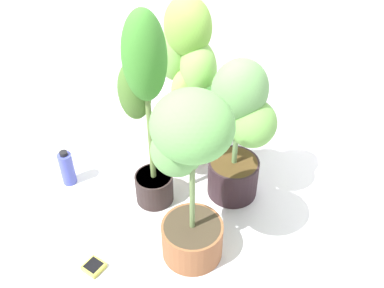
# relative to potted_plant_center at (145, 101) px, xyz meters

# --- Properties ---
(ground_plane) EXTENTS (8.00, 8.00, 0.00)m
(ground_plane) POSITION_rel_potted_plant_center_xyz_m (-0.01, -0.14, -0.58)
(ground_plane) COLOR silver
(ground_plane) RESTS_ON ground
(potted_plant_center) EXTENTS (0.29, 0.25, 0.99)m
(potted_plant_center) POSITION_rel_potted_plant_center_xyz_m (0.00, 0.00, 0.00)
(potted_plant_center) COLOR #2D2220
(potted_plant_center) RESTS_ON ground
(potted_plant_back_center) EXTENTS (0.38, 0.28, 0.90)m
(potted_plant_back_center) POSITION_rel_potted_plant_center_xyz_m (0.02, 0.38, -0.07)
(potted_plant_back_center) COLOR #9B5730
(potted_plant_back_center) RESTS_ON ground
(potted_plant_back_right) EXTENTS (0.44, 0.34, 0.75)m
(potted_plant_back_right) POSITION_rel_potted_plant_center_xyz_m (0.35, 0.20, -0.16)
(potted_plant_back_right) COLOR #2C1D22
(potted_plant_back_right) RESTS_ON ground
(potted_plant_front_right) EXTENTS (0.36, 0.32, 0.83)m
(potted_plant_front_right) POSITION_rel_potted_plant_center_xyz_m (0.31, -0.22, -0.09)
(potted_plant_front_right) COLOR brown
(potted_plant_front_right) RESTS_ON ground
(hygrometer_box) EXTENTS (0.09, 0.09, 0.03)m
(hygrometer_box) POSITION_rel_potted_plant_center_xyz_m (-0.02, -0.48, -0.56)
(hygrometer_box) COLOR #CFCA48
(hygrometer_box) RESTS_ON ground
(nutrient_bottle) EXTENTS (0.07, 0.07, 0.20)m
(nutrient_bottle) POSITION_rel_potted_plant_center_xyz_m (-0.44, -0.09, -0.48)
(nutrient_bottle) COLOR #4650BB
(nutrient_bottle) RESTS_ON ground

